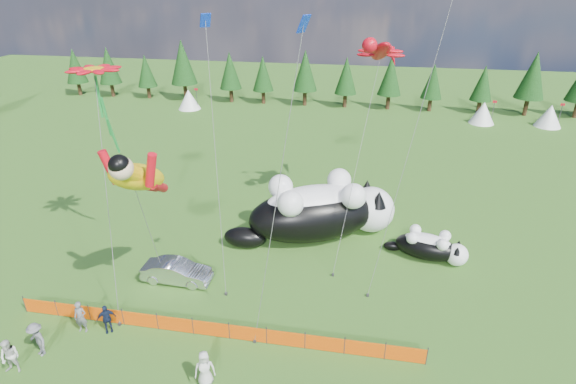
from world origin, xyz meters
name	(u,v)px	position (x,y,z in m)	size (l,w,h in m)	color
ground	(228,300)	(0.00, 0.00, 0.00)	(160.00, 160.00, 0.00)	#133209
safety_fence	(211,329)	(0.00, -3.00, 0.50)	(22.06, 0.06, 1.10)	#262626
tree_line	(318,79)	(0.00, 45.00, 4.00)	(90.00, 4.00, 8.00)	black
festival_tents	(396,109)	(11.00, 40.00, 1.40)	(50.00, 3.20, 2.80)	white
cat_large	(321,210)	(4.56, 8.20, 2.18)	(11.99, 8.03, 4.59)	black
cat_small	(430,246)	(12.09, 6.61, 0.96)	(5.50, 2.92, 2.01)	black
car	(177,272)	(-3.65, 1.22, 0.71)	(1.51, 4.33, 1.43)	silver
spectator_a	(81,317)	(-6.93, -3.81, 0.93)	(0.68, 0.45, 1.87)	#5B5C60
spectator_b	(10,357)	(-8.59, -6.93, 0.95)	(0.92, 0.54, 1.90)	beige
spectator_c	(106,319)	(-5.57, -3.60, 0.85)	(0.99, 0.51, 1.69)	#141C37
spectator_d	(37,340)	(-8.07, -5.72, 0.97)	(1.25, 0.65, 1.94)	#5B5C60
spectator_e	(205,369)	(0.77, -6.02, 0.98)	(0.95, 0.62, 1.95)	beige
superhero_kite	(138,177)	(-3.75, -1.40, 8.27)	(4.98, 5.67, 10.55)	#E0B40B
gecko_kite	(381,52)	(7.83, 11.63, 12.71)	(4.03, 11.63, 15.13)	red
flower_kite	(94,73)	(-8.14, 3.30, 12.34)	(4.95, 8.44, 14.22)	red
diamond_kite_a	(206,30)	(-2.40, 6.26, 14.41)	(2.80, 6.55, 16.31)	#0B2DB1
diamond_kite_c	(300,48)	(4.49, -2.43, 14.75)	(2.59, 1.21, 16.35)	#0B2DB1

